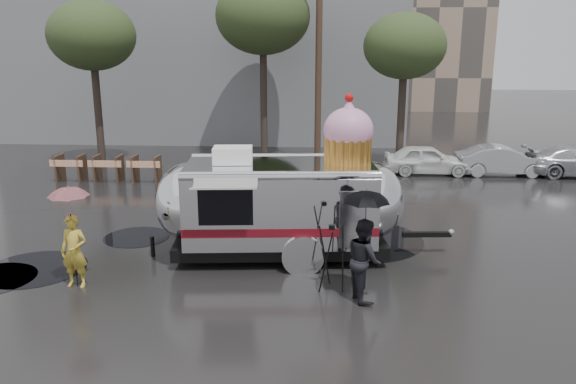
# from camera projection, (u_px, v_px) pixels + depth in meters

# --- Properties ---
(ground) EXTENTS (120.00, 120.00, 0.00)m
(ground) POSITION_uv_depth(u_px,v_px,m) (191.00, 293.00, 11.88)
(ground) COLOR black
(ground) RESTS_ON ground
(puddles) EXTENTS (11.14, 7.11, 0.01)m
(puddles) POSITION_uv_depth(u_px,v_px,m) (236.00, 244.00, 14.82)
(puddles) COLOR black
(puddles) RESTS_ON ground
(grey_building) EXTENTS (22.00, 12.00, 13.00)m
(grey_building) POSITION_uv_depth(u_px,v_px,m) (212.00, 22.00, 33.67)
(grey_building) COLOR slate
(grey_building) RESTS_ON ground
(utility_pole) EXTENTS (1.60, 0.28, 9.00)m
(utility_pole) POSITION_uv_depth(u_px,v_px,m) (319.00, 57.00, 24.09)
(utility_pole) COLOR #473323
(utility_pole) RESTS_ON ground
(tree_left) EXTENTS (3.64, 3.64, 6.95)m
(tree_left) POSITION_uv_depth(u_px,v_px,m) (92.00, 36.00, 23.48)
(tree_left) COLOR #382D26
(tree_left) RESTS_ON ground
(tree_mid) EXTENTS (4.20, 4.20, 8.03)m
(tree_mid) POSITION_uv_depth(u_px,v_px,m) (263.00, 17.00, 24.78)
(tree_mid) COLOR #382D26
(tree_mid) RESTS_ON ground
(tree_right) EXTENTS (3.36, 3.36, 6.42)m
(tree_right) POSITION_uv_depth(u_px,v_px,m) (405.00, 47.00, 22.81)
(tree_right) COLOR #382D26
(tree_right) RESTS_ON ground
(barricade_row) EXTENTS (4.30, 0.80, 1.00)m
(barricade_row) POSITION_uv_depth(u_px,v_px,m) (108.00, 168.00, 21.71)
(barricade_row) COLOR #473323
(barricade_row) RESTS_ON ground
(parked_cars) EXTENTS (13.20, 1.90, 1.50)m
(parked_cars) POSITION_uv_depth(u_px,v_px,m) (547.00, 158.00, 22.58)
(parked_cars) COLOR silver
(parked_cars) RESTS_ON ground
(airstream_trailer) EXTENTS (7.58, 3.29, 4.09)m
(airstream_trailer) POSITION_uv_depth(u_px,v_px,m) (284.00, 200.00, 13.71)
(airstream_trailer) COLOR silver
(airstream_trailer) RESTS_ON ground
(person_left) EXTENTS (0.60, 0.42, 1.60)m
(person_left) POSITION_uv_depth(u_px,v_px,m) (74.00, 251.00, 12.05)
(person_left) COLOR gold
(person_left) RESTS_ON ground
(umbrella_pink) EXTENTS (1.04, 1.04, 2.26)m
(umbrella_pink) POSITION_uv_depth(u_px,v_px,m) (69.00, 202.00, 11.77)
(umbrella_pink) COLOR #CA7781
(umbrella_pink) RESTS_ON ground
(person_right) EXTENTS (0.67, 0.92, 1.72)m
(person_right) POSITION_uv_depth(u_px,v_px,m) (364.00, 260.00, 11.42)
(person_right) COLOR black
(person_right) RESTS_ON ground
(umbrella_black) EXTENTS (1.16, 1.16, 2.34)m
(umbrella_black) POSITION_uv_depth(u_px,v_px,m) (366.00, 209.00, 11.15)
(umbrella_black) COLOR black
(umbrella_black) RESTS_ON ground
(tripod) EXTENTS (0.54, 0.61, 1.46)m
(tripod) POSITION_uv_depth(u_px,v_px,m) (331.00, 252.00, 11.87)
(tripod) COLOR black
(tripod) RESTS_ON ground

